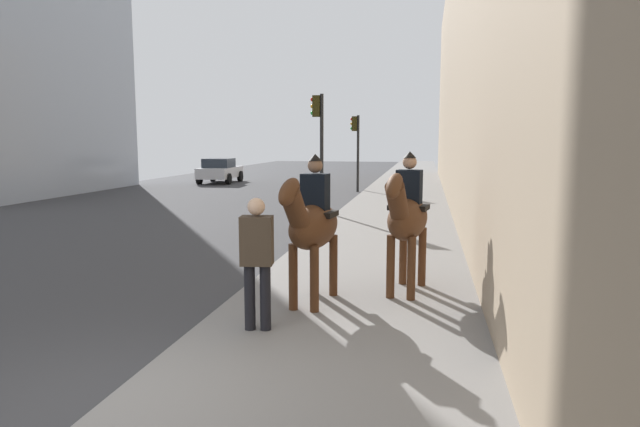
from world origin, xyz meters
TOP-DOWN VIEW (x-y plane):
  - sidewalk_slab at (0.00, -1.88)m, footprint 120.00×3.76m
  - mounted_horse_near at (3.45, -1.31)m, footprint 2.15×0.76m
  - mounted_horse_far at (4.31, -2.64)m, footprint 2.14×0.81m
  - pedestrian_greeting at (2.19, -0.85)m, footprint 0.31×0.43m
  - car_near_lane at (26.85, 8.96)m, footprint 3.91×2.08m
  - traffic_light_near_curb at (14.07, 0.61)m, footprint 0.20×0.44m
  - traffic_light_far_curb at (22.67, 0.43)m, footprint 0.20×0.44m

SIDE VIEW (x-z plane):
  - sidewalk_slab at x=0.00m, z-range 0.00..0.12m
  - car_near_lane at x=26.85m, z-range 0.02..1.46m
  - pedestrian_greeting at x=2.19m, z-range 0.25..1.95m
  - mounted_horse_near at x=3.45m, z-range 0.22..2.43m
  - mounted_horse_far at x=4.31m, z-range 0.23..2.46m
  - traffic_light_far_curb at x=22.67m, z-range 0.64..4.32m
  - traffic_light_near_curb at x=14.07m, z-range 0.68..4.71m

